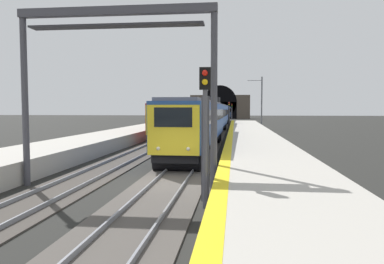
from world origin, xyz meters
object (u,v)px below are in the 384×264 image
train_adjacent_platform (186,115)px  catenary_mast_near (261,102)px  railway_signal_near (205,126)px  railway_signal_far (232,110)px  overhead_signal_gantry (116,53)px  train_main_approaching (217,115)px  railway_signal_mid (229,113)px

train_adjacent_platform → catenary_mast_near: catenary_mast_near is taller
railway_signal_near → railway_signal_far: railway_signal_near is taller
railway_signal_near → overhead_signal_gantry: bearing=-125.7°
railway_signal_far → train_main_approaching: bearing=-2.2°
catenary_mast_near → train_main_approaching: bearing=88.2°
railway_signal_mid → overhead_signal_gantry: 46.02m
train_main_approaching → railway_signal_mid: bearing=99.2°
train_adjacent_platform → overhead_signal_gantry: bearing=1.5°
train_adjacent_platform → railway_signal_near: (-41.59, -6.18, 0.47)m
overhead_signal_gantry → railway_signal_mid: bearing=-5.1°
railway_signal_mid → railway_signal_far: railway_signal_far is taller
train_adjacent_platform → overhead_signal_gantry: 38.89m
railway_signal_far → railway_signal_mid: bearing=0.0°
train_adjacent_platform → overhead_signal_gantry: (-38.68, -2.14, 3.41)m
train_adjacent_platform → railway_signal_far: bearing=172.1°
train_main_approaching → train_adjacent_platform: (-6.79, 4.28, 0.05)m
railway_signal_near → railway_signal_mid: bearing=-180.0°
train_main_approaching → railway_signal_far: size_ratio=17.70×
railway_signal_near → catenary_mast_near: bearing=173.8°
railway_signal_near → catenary_mast_near: catenary_mast_near is taller
train_main_approaching → railway_signal_mid: 1.96m
train_adjacent_platform → catenary_mast_near: 13.29m
train_adjacent_platform → railway_signal_far: (56.87, -6.18, 0.55)m
train_adjacent_platform → overhead_signal_gantry: size_ratio=4.68×
train_adjacent_platform → railway_signal_mid: train_adjacent_platform is taller
railway_signal_far → overhead_signal_gantry: bearing=-2.4°
train_main_approaching → overhead_signal_gantry: 45.65m
train_adjacent_platform → overhead_signal_gantry: overhead_signal_gantry is taller
overhead_signal_gantry → train_main_approaching: bearing=-2.7°
train_main_approaching → railway_signal_mid: train_main_approaching is taller
train_main_approaching → railway_signal_near: train_main_approaching is taller
railway_signal_near → railway_signal_far: 98.47m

